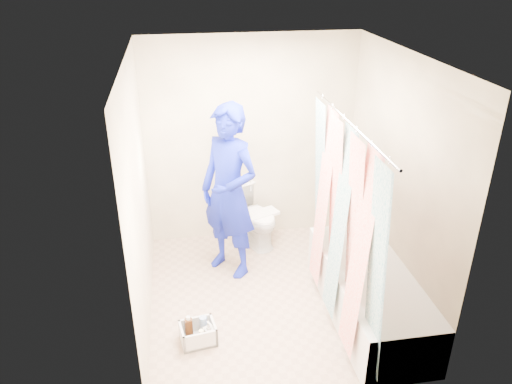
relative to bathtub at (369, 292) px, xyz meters
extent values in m
plane|color=tan|center=(-0.85, 0.43, -0.27)|extent=(2.60, 2.60, 0.00)
cube|color=white|center=(-0.85, 0.43, 2.13)|extent=(2.40, 2.60, 0.02)
cube|color=beige|center=(-0.85, 1.73, 0.93)|extent=(2.40, 0.02, 2.40)
cube|color=beige|center=(-0.85, -0.88, 0.93)|extent=(2.40, 0.02, 2.40)
cube|color=beige|center=(-2.05, 0.43, 0.93)|extent=(0.02, 2.60, 2.40)
cube|color=beige|center=(0.35, 0.43, 0.93)|extent=(0.02, 2.60, 2.40)
cube|color=silver|center=(0.00, 0.00, -0.02)|extent=(0.70, 1.75, 0.50)
cube|color=white|center=(0.00, 0.00, 0.19)|extent=(0.58, 1.63, 0.06)
cylinder|color=silver|center=(-0.33, 0.00, 1.68)|extent=(0.02, 1.90, 0.02)
cube|color=white|center=(-0.33, 0.00, 0.75)|extent=(0.06, 1.75, 1.80)
imported|color=white|center=(-0.85, 1.51, 0.09)|extent=(0.64, 0.80, 0.72)
cube|color=white|center=(-0.80, 1.40, 0.15)|extent=(0.48, 0.34, 0.03)
cylinder|color=black|center=(-0.99, 1.65, 0.42)|extent=(0.03, 0.03, 0.21)
cylinder|color=yellow|center=(-0.99, 1.65, 0.54)|extent=(0.06, 0.06, 0.03)
cylinder|color=silver|center=(-0.86, 1.70, 0.40)|extent=(0.03, 0.03, 0.17)
imported|color=#0F1E9C|center=(-1.19, 0.99, 0.66)|extent=(0.79, 0.80, 1.86)
cube|color=silver|center=(-1.62, -0.10, -0.25)|extent=(0.34, 0.29, 0.03)
cube|color=silver|center=(-1.76, -0.12, -0.18)|extent=(0.06, 0.25, 0.19)
cube|color=silver|center=(-1.48, -0.08, -0.18)|extent=(0.06, 0.25, 0.19)
cube|color=silver|center=(-1.60, -0.21, -0.18)|extent=(0.31, 0.07, 0.19)
cube|color=silver|center=(-1.64, 0.01, -0.18)|extent=(0.31, 0.07, 0.19)
cylinder|color=#3B1D0B|center=(-1.70, -0.07, -0.13)|extent=(0.07, 0.07, 0.21)
cylinder|color=white|center=(-1.57, -0.04, -0.14)|extent=(0.07, 0.07, 0.19)
cylinder|color=#FCF1C5|center=(-1.59, -0.15, -0.17)|extent=(0.05, 0.05, 0.13)
cylinder|color=#3B1D0B|center=(-1.68, -0.17, -0.21)|extent=(0.06, 0.06, 0.06)
cylinder|color=gold|center=(-1.68, -0.17, -0.17)|extent=(0.06, 0.06, 0.01)
imported|color=silver|center=(-1.52, -0.13, -0.14)|extent=(0.12, 0.12, 0.20)
camera|label=1|loc=(-1.67, -3.58, 2.91)|focal=35.00mm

